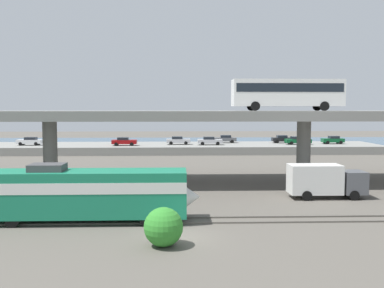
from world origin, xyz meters
The scene contains 18 objects.
ground_plane centered at (0.00, 0.00, 0.00)m, with size 260.00×260.00×0.00m, color #565149.
rail_strip_near centered at (0.00, 3.23, 0.06)m, with size 110.00×0.12×0.12m, color #59544C.
rail_strip_far centered at (0.00, 4.77, 0.06)m, with size 110.00×0.12×0.12m, color #59544C.
train_locomotive centered at (-6.05, 4.00, 2.19)m, with size 15.55×3.04×4.18m.
highway_overpass centered at (0.00, 20.00, 7.10)m, with size 96.00×10.90×7.82m.
transit_bus_on_overpass centered at (11.91, 20.80, 9.88)m, with size 12.00×2.68×3.40m.
service_truck_west centered at (13.12, 11.73, 1.64)m, with size 6.80×2.46×3.04m.
pier_parking_lot centered at (0.00, 55.00, 0.71)m, with size 75.07×13.64×1.42m, color gray.
parked_car_0 centered at (20.48, 57.58, 2.19)m, with size 4.21×1.86×1.50m.
parked_car_1 centered at (5.92, 53.41, 2.19)m, with size 4.50×1.98×1.50m.
parked_car_2 centered at (29.45, 55.01, 2.19)m, with size 4.02×1.93×1.50m.
parked_car_3 centered at (-9.62, 52.46, 2.19)m, with size 4.43×1.99×1.50m.
parked_car_4 centered at (-26.81, 53.63, 2.19)m, with size 4.45×1.86×1.50m.
parked_car_5 centered at (0.14, 54.53, 2.19)m, with size 4.40×1.85×1.50m.
parked_car_6 centered at (22.42, 53.84, 2.19)m, with size 4.68×1.95×1.50m.
parked_car_7 centered at (9.24, 58.31, 2.19)m, with size 4.53×1.93×1.50m.
harbor_water centered at (0.00, 78.00, 0.00)m, with size 140.00×36.00×0.01m, color #385B7A.
shrub_right centered at (-0.96, -1.75, 1.15)m, with size 2.31×2.31×2.31m, color #31862C.
Camera 1 is at (-0.18, -26.98, 8.04)m, focal length 41.15 mm.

